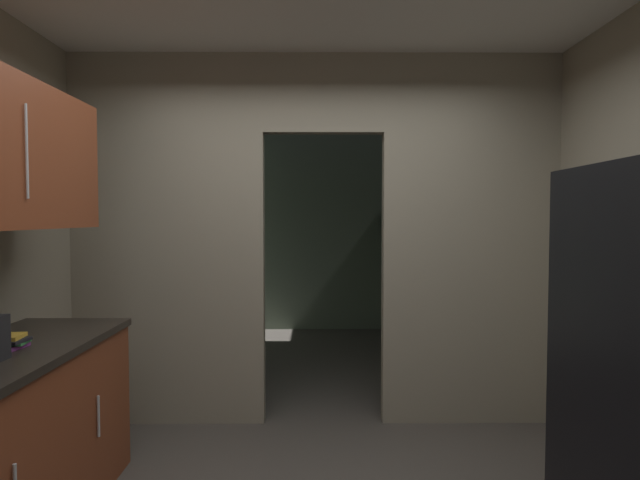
% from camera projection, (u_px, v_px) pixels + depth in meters
% --- Properties ---
extents(kitchen_partition, '(3.58, 0.12, 2.72)m').
position_uv_depth(kitchen_partition, '(313.00, 231.00, 3.84)').
color(kitchen_partition, gray).
rests_on(kitchen_partition, ground).
extents(adjoining_room_shell, '(3.58, 3.29, 2.72)m').
position_uv_depth(adjoining_room_shell, '(316.00, 232.00, 6.04)').
color(adjoining_room_shell, slate).
rests_on(adjoining_room_shell, ground).
extents(book_stack, '(0.14, 0.17, 0.07)m').
position_uv_depth(book_stack, '(11.00, 342.00, 2.45)').
color(book_stack, '#8C3893').
rests_on(book_stack, lower_cabinet_run).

